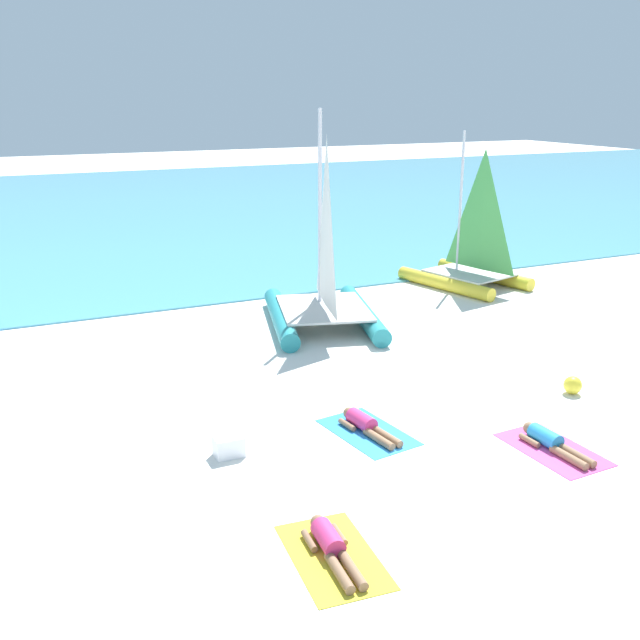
{
  "coord_description": "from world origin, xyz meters",
  "views": [
    {
      "loc": [
        -6.47,
        -8.98,
        5.99
      ],
      "look_at": [
        0.0,
        5.05,
        1.2
      ],
      "focal_mm": 41.26,
      "sensor_mm": 36.0,
      "label": 1
    }
  ],
  "objects_px": {
    "sunbather_middle": "(366,425)",
    "sunbather_left": "(331,545)",
    "cooler_box": "(229,446)",
    "sunbather_right": "(551,441)",
    "towel_middle": "(368,432)",
    "towel_left": "(333,556)",
    "sailboat_yellow": "(468,264)",
    "towel_right": "(553,449)",
    "beach_ball": "(573,385)",
    "sailboat_teal": "(323,296)"
  },
  "relations": [
    {
      "from": "towel_right",
      "to": "towel_middle",
      "type": "bearing_deg",
      "value": 143.18
    },
    {
      "from": "sunbather_middle",
      "to": "sailboat_yellow",
      "type": "bearing_deg",
      "value": 36.98
    },
    {
      "from": "towel_middle",
      "to": "sunbather_middle",
      "type": "bearing_deg",
      "value": 98.11
    },
    {
      "from": "towel_middle",
      "to": "towel_right",
      "type": "relative_size",
      "value": 1.0
    },
    {
      "from": "sailboat_teal",
      "to": "sunbather_middle",
      "type": "relative_size",
      "value": 3.59
    },
    {
      "from": "cooler_box",
      "to": "sunbather_right",
      "type": "bearing_deg",
      "value": -21.92
    },
    {
      "from": "beach_ball",
      "to": "towel_left",
      "type": "bearing_deg",
      "value": -156.78
    },
    {
      "from": "sailboat_yellow",
      "to": "beach_ball",
      "type": "height_order",
      "value": "sailboat_yellow"
    },
    {
      "from": "towel_middle",
      "to": "sailboat_yellow",
      "type": "bearing_deg",
      "value": 45.36
    },
    {
      "from": "sailboat_yellow",
      "to": "beach_ball",
      "type": "relative_size",
      "value": 12.87
    },
    {
      "from": "beach_ball",
      "to": "sunbather_left",
      "type": "bearing_deg",
      "value": -157.23
    },
    {
      "from": "sailboat_yellow",
      "to": "beach_ball",
      "type": "bearing_deg",
      "value": -125.93
    },
    {
      "from": "beach_ball",
      "to": "cooler_box",
      "type": "distance_m",
      "value": 7.34
    },
    {
      "from": "sunbather_left",
      "to": "sunbather_middle",
      "type": "distance_m",
      "value": 3.85
    },
    {
      "from": "towel_left",
      "to": "sunbather_right",
      "type": "xyz_separation_m",
      "value": [
        4.85,
        1.25,
        0.13
      ]
    },
    {
      "from": "towel_middle",
      "to": "sailboat_teal",
      "type": "bearing_deg",
      "value": 72.25
    },
    {
      "from": "sailboat_yellow",
      "to": "towel_right",
      "type": "xyz_separation_m",
      "value": [
        -5.42,
        -10.11,
        -0.72
      ]
    },
    {
      "from": "sunbather_left",
      "to": "towel_middle",
      "type": "bearing_deg",
      "value": 58.98
    },
    {
      "from": "sunbather_right",
      "to": "cooler_box",
      "type": "xyz_separation_m",
      "value": [
        -5.22,
        2.1,
        0.05
      ]
    },
    {
      "from": "sailboat_yellow",
      "to": "towel_middle",
      "type": "xyz_separation_m",
      "value": [
        -8.04,
        -8.14,
        -0.72
      ]
    },
    {
      "from": "sunbather_middle",
      "to": "towel_right",
      "type": "relative_size",
      "value": 0.82
    },
    {
      "from": "sailboat_teal",
      "to": "towel_left",
      "type": "distance_m",
      "value": 10.29
    },
    {
      "from": "towel_left",
      "to": "cooler_box",
      "type": "distance_m",
      "value": 3.38
    },
    {
      "from": "sailboat_yellow",
      "to": "sunbather_right",
      "type": "relative_size",
      "value": 3.11
    },
    {
      "from": "towel_left",
      "to": "cooler_box",
      "type": "xyz_separation_m",
      "value": [
        -0.38,
        3.35,
        0.17
      ]
    },
    {
      "from": "sunbather_middle",
      "to": "sunbather_left",
      "type": "bearing_deg",
      "value": -133.2
    },
    {
      "from": "beach_ball",
      "to": "cooler_box",
      "type": "xyz_separation_m",
      "value": [
        -7.33,
        0.37,
        -0.01
      ]
    },
    {
      "from": "sailboat_teal",
      "to": "cooler_box",
      "type": "height_order",
      "value": "sailboat_teal"
    },
    {
      "from": "towel_middle",
      "to": "cooler_box",
      "type": "xyz_separation_m",
      "value": [
        -2.6,
        0.2,
        0.17
      ]
    },
    {
      "from": "beach_ball",
      "to": "sunbather_right",
      "type": "bearing_deg",
      "value": -140.58
    },
    {
      "from": "sunbather_left",
      "to": "beach_ball",
      "type": "xyz_separation_m",
      "value": [
        6.95,
        2.92,
        0.06
      ]
    },
    {
      "from": "sailboat_yellow",
      "to": "sunbather_right",
      "type": "xyz_separation_m",
      "value": [
        -5.42,
        -10.04,
        -0.59
      ]
    },
    {
      "from": "cooler_box",
      "to": "towel_right",
      "type": "bearing_deg",
      "value": -22.53
    },
    {
      "from": "sunbather_middle",
      "to": "beach_ball",
      "type": "relative_size",
      "value": 4.15
    },
    {
      "from": "sunbather_middle",
      "to": "towel_left",
      "type": "bearing_deg",
      "value": -132.7
    },
    {
      "from": "sunbather_middle",
      "to": "beach_ball",
      "type": "height_order",
      "value": "beach_ball"
    },
    {
      "from": "sunbather_left",
      "to": "beach_ball",
      "type": "relative_size",
      "value": 4.15
    },
    {
      "from": "sunbather_left",
      "to": "cooler_box",
      "type": "xyz_separation_m",
      "value": [
        -0.38,
        3.28,
        0.05
      ]
    },
    {
      "from": "towel_right",
      "to": "beach_ball",
      "type": "height_order",
      "value": "beach_ball"
    },
    {
      "from": "sunbather_middle",
      "to": "beach_ball",
      "type": "distance_m",
      "value": 4.75
    },
    {
      "from": "sunbather_left",
      "to": "towel_right",
      "type": "xyz_separation_m",
      "value": [
        4.84,
        1.12,
        -0.13
      ]
    },
    {
      "from": "towel_left",
      "to": "beach_ball",
      "type": "distance_m",
      "value": 7.57
    },
    {
      "from": "towel_left",
      "to": "towel_middle",
      "type": "relative_size",
      "value": 1.0
    },
    {
      "from": "sailboat_teal",
      "to": "towel_middle",
      "type": "height_order",
      "value": "sailboat_teal"
    },
    {
      "from": "sunbather_left",
      "to": "beach_ball",
      "type": "height_order",
      "value": "beach_ball"
    },
    {
      "from": "towel_left",
      "to": "towel_right",
      "type": "xyz_separation_m",
      "value": [
        4.85,
        1.18,
        0.0
      ]
    },
    {
      "from": "sailboat_teal",
      "to": "towel_right",
      "type": "distance_m",
      "value": 8.24
    },
    {
      "from": "towel_left",
      "to": "sunbather_right",
      "type": "relative_size",
      "value": 1.21
    },
    {
      "from": "sunbather_left",
      "to": "towel_middle",
      "type": "height_order",
      "value": "sunbather_left"
    },
    {
      "from": "towel_middle",
      "to": "towel_right",
      "type": "xyz_separation_m",
      "value": [
        2.62,
        -1.96,
        0.0
      ]
    }
  ]
}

